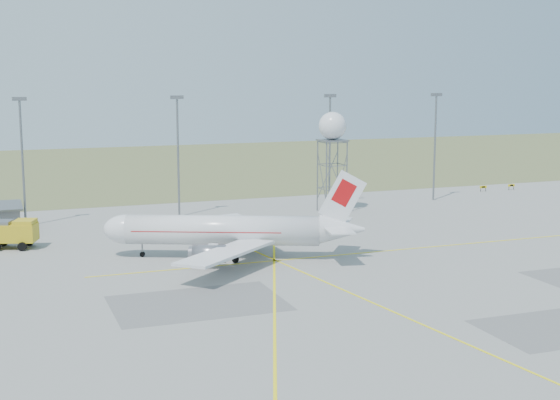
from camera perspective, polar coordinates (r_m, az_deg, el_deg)
name	(u,v)px	position (r m, az deg, el deg)	size (l,w,h in m)	color
ground	(437,324)	(77.98, 11.44, -8.89)	(400.00, 400.00, 0.00)	#999994
grass_strip	(152,167)	(207.92, -9.36, 2.43)	(400.00, 120.00, 0.03)	#586638
mast_a	(22,151)	(129.30, -18.35, 3.43)	(2.20, 0.50, 20.50)	slate
mast_b	(178,146)	(132.60, -7.48, 3.95)	(2.20, 0.50, 20.50)	slate
mast_c	(330,141)	(141.55, 3.66, 4.33)	(2.20, 0.50, 20.50)	slate
mast_d	(435,138)	(151.86, 11.28, 4.50)	(2.20, 0.50, 20.50)	slate
taxi_sign_near	(483,187)	(166.62, 14.64, 0.91)	(1.60, 0.17, 1.20)	black
taxi_sign_far	(511,186)	(170.72, 16.57, 1.02)	(1.60, 0.17, 1.20)	black
airliner_main	(227,231)	(102.66, -3.89, -2.27)	(33.17, 30.97, 11.80)	silver
radar_tower	(332,156)	(136.56, 3.84, 3.22)	(4.85, 4.85, 17.57)	slate
fire_truck	(2,235)	(115.04, -19.69, -2.40)	(10.64, 6.56, 4.04)	gold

